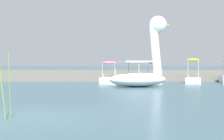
# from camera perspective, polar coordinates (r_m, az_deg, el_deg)

# --- Properties ---
(ground_plane) EXTENTS (419.23, 419.23, 0.00)m
(ground_plane) POSITION_cam_1_polar(r_m,az_deg,el_deg) (9.26, -12.40, -6.88)
(ground_plane) COLOR #385966
(shore_bank_far) EXTENTS (154.60, 24.48, 0.44)m
(shore_bank_far) POSITION_cam_1_polar(r_m,az_deg,el_deg) (39.44, -1.71, -0.59)
(shore_bank_far) COLOR #6B665B
(shore_bank_far) RESTS_ON ground_plane
(swan_boat) EXTENTS (3.77, 2.89, 3.93)m
(swan_boat) POSITION_cam_1_polar(r_m,az_deg,el_deg) (21.19, 4.65, 0.50)
(swan_boat) COLOR white
(swan_boat) RESTS_ON ground_plane
(pedal_boat_pink) EXTENTS (1.21, 1.94, 1.43)m
(pedal_boat_pink) POSITION_cam_1_polar(r_m,az_deg,el_deg) (24.73, -0.43, -1.07)
(pedal_boat_pink) COLOR white
(pedal_boat_pink) RESTS_ON ground_plane
(pedal_boat_red) EXTENTS (1.20, 1.81, 1.46)m
(pedal_boat_red) POSITION_cam_1_polar(r_m,az_deg,el_deg) (24.95, 6.20, -0.92)
(pedal_boat_red) COLOR white
(pedal_boat_red) RESTS_ON ground_plane
(pedal_boat_yellow) EXTENTS (1.27, 1.96, 1.61)m
(pedal_boat_yellow) POSITION_cam_1_polar(r_m,az_deg,el_deg) (25.27, 11.93, -0.91)
(pedal_boat_yellow) COLOR white
(pedal_boat_yellow) RESTS_ON ground_plane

